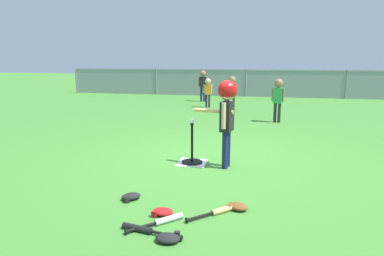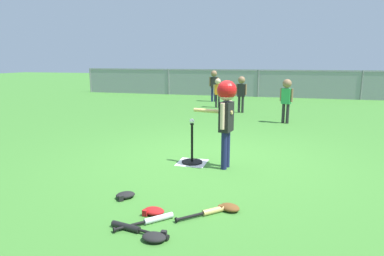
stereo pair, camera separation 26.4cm
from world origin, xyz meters
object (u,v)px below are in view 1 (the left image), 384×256
spare_bat_silver (163,221)px  glove_by_plate (168,238)px  glove_outfield_drop (163,212)px  fielder_deep_center (208,89)px  spare_bat_black (143,230)px  fielder_deep_right (203,82)px  batting_tee (192,157)px  fielder_deep_left (232,89)px  glove_tossed_aside (131,196)px  baseball_on_tee (192,121)px  batter_child (227,106)px  fielder_near_right (278,95)px  spare_bat_wood (219,211)px  glove_near_bats (237,206)px

spare_bat_silver → glove_by_plate: (0.14, -0.31, 0.01)m
glove_by_plate → glove_outfield_drop: size_ratio=0.95×
fielder_deep_center → spare_bat_black: size_ratio=1.57×
fielder_deep_right → fielder_deep_center: bearing=-73.9°
batting_tee → fielder_deep_left: (0.12, 5.17, 0.60)m
fielder_deep_right → glove_tossed_aside: fielder_deep_right is taller
baseball_on_tee → fielder_deep_right: bearing=99.0°
spare_bat_silver → batter_child: bearing=77.9°
fielder_near_right → fielder_deep_right: size_ratio=0.94×
fielder_deep_right → spare_bat_wood: bearing=-78.7°
glove_near_bats → baseball_on_tee: bearing=118.5°
batting_tee → fielder_deep_right: bearing=99.0°
batter_child → glove_near_bats: size_ratio=4.85×
glove_near_bats → batting_tee: bearing=118.5°
fielder_deep_right → spare_bat_silver: (1.33, -9.56, -0.72)m
spare_bat_black → glove_by_plate: 0.29m
fielder_near_right → spare_bat_wood: size_ratio=2.26×
fielder_near_right → glove_near_bats: (-0.58, -5.27, -0.67)m
batter_child → fielder_deep_center: (-1.29, 6.15, -0.30)m
batting_tee → spare_bat_wood: size_ratio=1.28×
glove_outfield_drop → fielder_deep_center: bearing=96.0°
spare_bat_wood → glove_outfield_drop: bearing=-164.7°
baseball_on_tee → glove_outfield_drop: size_ratio=0.32×
batter_child → glove_outfield_drop: bearing=-105.2°
glove_by_plate → glove_outfield_drop: same height
batter_child → glove_tossed_aside: size_ratio=4.73×
glove_by_plate → glove_near_bats: same height
spare_bat_wood → glove_near_bats: (0.18, 0.14, 0.01)m
glove_by_plate → glove_outfield_drop: (-0.20, 0.48, 0.00)m
fielder_deep_left → glove_tossed_aside: fielder_deep_left is taller
glove_by_plate → spare_bat_wood: bearing=59.9°
batting_tee → fielder_deep_center: fielder_deep_center is taller
fielder_near_right → glove_tossed_aside: fielder_near_right is taller
fielder_deep_left → spare_bat_silver: bearing=-89.9°
glove_by_plate → fielder_deep_center: bearing=97.0°
baseball_on_tee → fielder_deep_center: size_ratio=0.08×
fielder_deep_center → spare_bat_silver: size_ratio=2.03×
batter_child → fielder_near_right: 3.98m
fielder_near_right → spare_bat_black: size_ratio=1.80×
spare_bat_black → glove_tossed_aside: size_ratio=2.25×
batting_tee → fielder_deep_right: fielder_deep_right is taller
spare_bat_silver → batting_tee: bearing=93.8°
baseball_on_tee → batter_child: 0.60m
spare_bat_black → fielder_deep_right: bearing=97.0°
fielder_deep_center → glove_outfield_drop: 7.90m
baseball_on_tee → batter_child: size_ratio=0.06×
batting_tee → batter_child: (0.53, -0.11, 0.82)m
fielder_near_right → spare_bat_black: 6.14m
baseball_on_tee → spare_bat_black: size_ratio=0.12×
fielder_deep_center → glove_near_bats: (1.57, -7.55, -0.58)m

